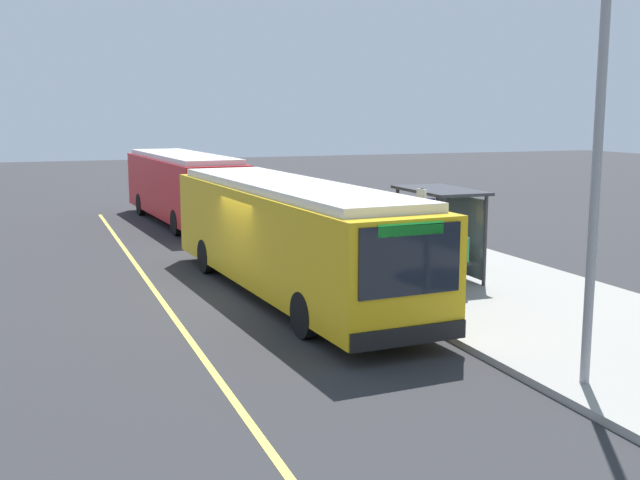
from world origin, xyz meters
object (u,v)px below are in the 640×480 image
Objects in this scene: route_sign_post at (421,230)px; pedestrian_commuter at (460,257)px; waiting_bench at (442,259)px; transit_bus_second at (183,185)px; transit_bus_main at (289,234)px.

pedestrian_commuter is (-0.54, 1.39, -0.84)m from route_sign_post.
route_sign_post is at bearing -37.90° from waiting_bench.
pedestrian_commuter is (16.34, 3.85, -0.50)m from transit_bus_second.
transit_bus_main is at bearing -136.99° from route_sign_post.
waiting_bench is 2.33m from pedestrian_commuter.
transit_bus_main and route_sign_post have the same top height.
transit_bus_main is at bearing -118.36° from pedestrian_commuter.
waiting_bench is (-0.10, 4.53, -0.99)m from transit_bus_main.
transit_bus_second is at bearing -171.69° from route_sign_post.
waiting_bench is (14.18, 4.57, -0.98)m from transit_bus_second.
transit_bus_second is at bearing -162.13° from waiting_bench.
pedestrian_commuter is at bearing 13.26° from transit_bus_second.
transit_bus_main is 3.58m from route_sign_post.
waiting_bench is at bearing 161.60° from pedestrian_commuter.
transit_bus_main is at bearing -88.71° from waiting_bench.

